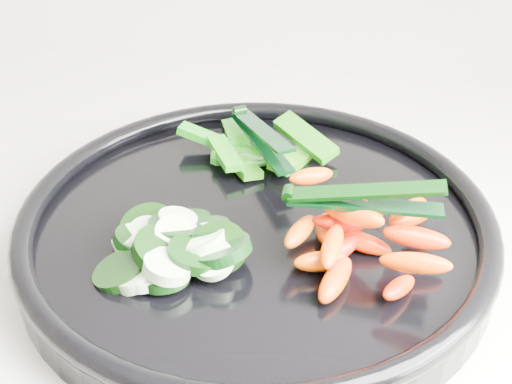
# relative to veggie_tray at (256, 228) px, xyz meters

# --- Properties ---
(veggie_tray) EXTENTS (0.47, 0.47, 0.04)m
(veggie_tray) POSITION_rel_veggie_tray_xyz_m (0.00, 0.00, 0.00)
(veggie_tray) COLOR black
(veggie_tray) RESTS_ON counter
(cucumber_pile) EXTENTS (0.13, 0.12, 0.04)m
(cucumber_pile) POSITION_rel_veggie_tray_xyz_m (-0.05, -0.05, 0.01)
(cucumber_pile) COLOR black
(cucumber_pile) RESTS_ON veggie_tray
(carrot_pile) EXTENTS (0.13, 0.14, 0.06)m
(carrot_pile) POSITION_rel_veggie_tray_xyz_m (0.08, -0.02, 0.02)
(carrot_pile) COLOR red
(carrot_pile) RESTS_ON veggie_tray
(pepper_pile) EXTENTS (0.15, 0.11, 0.03)m
(pepper_pile) POSITION_rel_veggie_tray_xyz_m (-0.02, 0.10, 0.01)
(pepper_pile) COLOR #116009
(pepper_pile) RESTS_ON veggie_tray
(tong_carrot) EXTENTS (0.11, 0.02, 0.02)m
(tong_carrot) POSITION_rel_veggie_tray_xyz_m (0.08, -0.02, 0.05)
(tong_carrot) COLOR black
(tong_carrot) RESTS_ON carrot_pile
(tong_pepper) EXTENTS (0.07, 0.10, 0.02)m
(tong_pepper) POSITION_rel_veggie_tray_xyz_m (-0.02, 0.10, 0.03)
(tong_pepper) COLOR black
(tong_pepper) RESTS_ON pepper_pile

